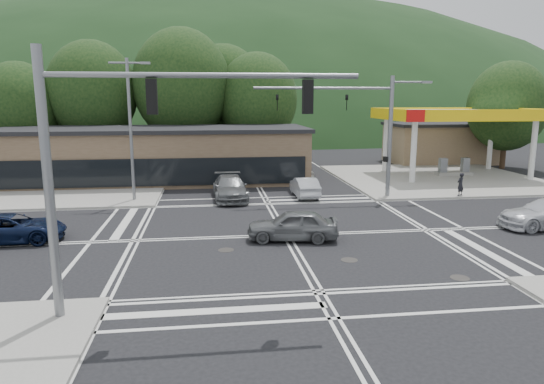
{
  "coord_description": "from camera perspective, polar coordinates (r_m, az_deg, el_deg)",
  "views": [
    {
      "loc": [
        -3.62,
        -22.5,
        6.55
      ],
      "look_at": [
        -0.19,
        3.92,
        1.4
      ],
      "focal_mm": 32.0,
      "sensor_mm": 36.0,
      "label": 1
    }
  ],
  "objects": [
    {
      "name": "pedestrian",
      "position": [
        34.76,
        21.29,
        0.86
      ],
      "size": [
        0.67,
        0.6,
        1.54
      ],
      "primitive_type": "imported",
      "rotation": [
        0.0,
        0.0,
        3.65
      ],
      "color": "black",
      "rests_on": "sidewalk_ne"
    },
    {
      "name": "tree_n_e",
      "position": [
        50.53,
        -5.68,
        11.56
      ],
      "size": [
        8.4,
        8.4,
        11.98
      ],
      "color": "#382619",
      "rests_on": "ground"
    },
    {
      "name": "sidewalk_ne",
      "position": [
        42.37,
        18.78,
        1.56
      ],
      "size": [
        16.0,
        16.0,
        0.15
      ],
      "primitive_type": "cube",
      "color": "gray",
      "rests_on": "ground"
    },
    {
      "name": "car_queue_a",
      "position": [
        32.91,
        3.85,
        0.61
      ],
      "size": [
        1.46,
        4.04,
        1.33
      ],
      "primitive_type": "imported",
      "rotation": [
        0.0,
        0.0,
        3.16
      ],
      "color": "#BABCC2",
      "rests_on": "ground"
    },
    {
      "name": "car_northbound",
      "position": [
        32.08,
        -4.95,
        0.51
      ],
      "size": [
        2.3,
        5.34,
        1.53
      ],
      "primitive_type": "imported",
      "rotation": [
        0.0,
        0.0,
        0.03
      ],
      "color": "#5C5F61",
      "rests_on": "ground"
    },
    {
      "name": "tree_n_d",
      "position": [
        48.37,
        -27.55,
        8.88
      ],
      "size": [
        6.8,
        6.8,
        9.76
      ],
      "color": "#382619",
      "rests_on": "ground"
    },
    {
      "name": "signal_mast_ne",
      "position": [
        32.51,
        11.7,
        8.11
      ],
      "size": [
        11.65,
        0.3,
        8.0
      ],
      "color": "slate",
      "rests_on": "ground"
    },
    {
      "name": "car_grey_center",
      "position": [
        22.77,
        2.43,
        -3.9
      ],
      "size": [
        4.44,
        2.3,
        1.44
      ],
      "primitive_type": "imported",
      "rotation": [
        0.0,
        0.0,
        -1.71
      ],
      "color": "slate",
      "rests_on": "ground"
    },
    {
      "name": "hill_north",
      "position": [
        112.75,
        -5.6,
        7.55
      ],
      "size": [
        252.0,
        126.0,
        140.0
      ],
      "primitive_type": "ellipsoid",
      "color": "#193317",
      "rests_on": "ground"
    },
    {
      "name": "tree_n_b",
      "position": [
        46.58,
        -10.57,
        12.28
      ],
      "size": [
        9.0,
        9.0,
        12.98
      ],
      "color": "#382619",
      "rests_on": "ground"
    },
    {
      "name": "streetlight_nw",
      "position": [
        31.91,
        -16.23,
        7.81
      ],
      "size": [
        2.5,
        0.25,
        9.0
      ],
      "color": "slate",
      "rests_on": "ground"
    },
    {
      "name": "tree_ne",
      "position": [
        50.7,
        25.96,
        9.05
      ],
      "size": [
        7.2,
        7.2,
        9.99
      ],
      "color": "#382619",
      "rests_on": "ground"
    },
    {
      "name": "ground",
      "position": [
        23.72,
        1.68,
        -5.1
      ],
      "size": [
        120.0,
        120.0,
        0.0
      ],
      "primitive_type": "plane",
      "color": "black",
      "rests_on": "ground"
    },
    {
      "name": "signal_mast_sw",
      "position": [
        14.64,
        -18.33,
        4.78
      ],
      "size": [
        9.14,
        0.28,
        8.0
      ],
      "color": "slate",
      "rests_on": "ground"
    },
    {
      "name": "tree_n_c",
      "position": [
        46.73,
        -1.76,
        10.86
      ],
      "size": [
        7.6,
        7.6,
        10.87
      ],
      "color": "#382619",
      "rests_on": "ground"
    },
    {
      "name": "gas_station_canopy",
      "position": [
        43.69,
        20.98,
        8.24
      ],
      "size": [
        12.32,
        8.34,
        5.75
      ],
      "color": "silver",
      "rests_on": "ground"
    },
    {
      "name": "tree_n_a",
      "position": [
        47.65,
        -20.37,
        10.98
      ],
      "size": [
        8.0,
        8.0,
        11.75
      ],
      "color": "#382619",
      "rests_on": "ground"
    },
    {
      "name": "convenience_store",
      "position": [
        53.26,
        19.05,
        5.33
      ],
      "size": [
        10.0,
        6.0,
        3.8
      ],
      "primitive_type": "cube",
      "color": "#846B4F",
      "rests_on": "ground"
    },
    {
      "name": "commercial_row",
      "position": [
        40.01,
        -13.67,
        4.1
      ],
      "size": [
        24.0,
        8.0,
        4.0
      ],
      "primitive_type": "cube",
      "color": "brown",
      "rests_on": "ground"
    },
    {
      "name": "car_blue_west",
      "position": [
        25.45,
        -28.33,
        -3.79
      ],
      "size": [
        4.89,
        2.57,
        1.31
      ],
      "primitive_type": "imported",
      "rotation": [
        0.0,
        0.0,
        1.66
      ],
      "color": "black",
      "rests_on": "ground"
    },
    {
      "name": "sidewalk_nw",
      "position": [
        39.72,
        -23.94,
        0.61
      ],
      "size": [
        16.0,
        16.0,
        0.15
      ],
      "primitive_type": "cube",
      "color": "gray",
      "rests_on": "ground"
    },
    {
      "name": "car_queue_b",
      "position": [
        39.49,
        3.1,
        2.46
      ],
      "size": [
        2.12,
        4.49,
        1.48
      ],
      "primitive_type": "imported",
      "rotation": [
        0.0,
        0.0,
        3.23
      ],
      "color": "silver",
      "rests_on": "ground"
    }
  ]
}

